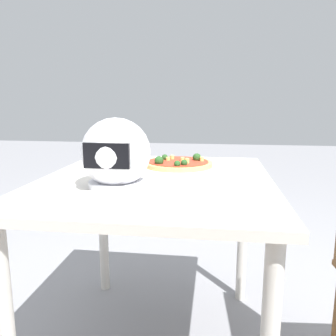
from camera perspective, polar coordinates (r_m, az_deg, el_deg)
dining_table at (r=1.34m, az=-1.86°, el=-5.56°), size 0.86×1.01×0.75m
pizza_plate at (r=1.49m, az=1.67°, el=0.12°), size 0.33×0.33×0.01m
pizza at (r=1.48m, az=1.67°, el=0.80°), size 0.29×0.29×0.05m
motorcycle_helmet at (r=1.18m, az=-8.57°, el=2.24°), size 0.23×0.23×0.23m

